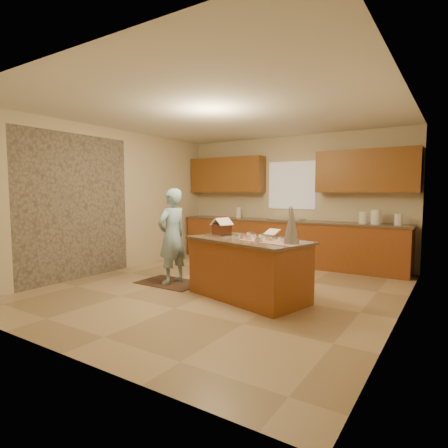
# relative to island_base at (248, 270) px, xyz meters

# --- Properties ---
(floor) EXTENTS (5.50, 5.50, 0.00)m
(floor) POSITION_rel_island_base_xyz_m (-0.57, 0.20, -0.41)
(floor) COLOR tan
(floor) RESTS_ON ground
(ceiling) EXTENTS (5.50, 5.50, 0.00)m
(ceiling) POSITION_rel_island_base_xyz_m (-0.57, 0.20, 2.29)
(ceiling) COLOR silver
(ceiling) RESTS_ON floor
(wall_back) EXTENTS (5.50, 5.50, 0.00)m
(wall_back) POSITION_rel_island_base_xyz_m (-0.57, 2.95, 0.94)
(wall_back) COLOR beige
(wall_back) RESTS_ON floor
(wall_front) EXTENTS (5.50, 5.50, 0.00)m
(wall_front) POSITION_rel_island_base_xyz_m (-0.57, -2.55, 0.94)
(wall_front) COLOR beige
(wall_front) RESTS_ON floor
(wall_left) EXTENTS (5.50, 5.50, 0.00)m
(wall_left) POSITION_rel_island_base_xyz_m (-3.07, 0.20, 0.94)
(wall_left) COLOR beige
(wall_left) RESTS_ON floor
(wall_right) EXTENTS (5.50, 5.50, 0.00)m
(wall_right) POSITION_rel_island_base_xyz_m (1.93, 0.20, 0.94)
(wall_right) COLOR beige
(wall_right) RESTS_ON floor
(stone_accent) EXTENTS (0.00, 2.50, 2.50)m
(stone_accent) POSITION_rel_island_base_xyz_m (-3.05, -0.60, 0.84)
(stone_accent) COLOR gray
(stone_accent) RESTS_ON wall_left
(window_curtain) EXTENTS (1.05, 0.03, 1.00)m
(window_curtain) POSITION_rel_island_base_xyz_m (-0.57, 2.92, 1.24)
(window_curtain) COLOR white
(window_curtain) RESTS_ON wall_back
(back_counter_base) EXTENTS (4.80, 0.60, 0.88)m
(back_counter_base) POSITION_rel_island_base_xyz_m (-0.57, 2.65, 0.03)
(back_counter_base) COLOR brown
(back_counter_base) RESTS_ON floor
(back_counter_top) EXTENTS (4.85, 0.63, 0.04)m
(back_counter_top) POSITION_rel_island_base_xyz_m (-0.57, 2.65, 0.49)
(back_counter_top) COLOR brown
(back_counter_top) RESTS_ON back_counter_base
(upper_cabinet_left) EXTENTS (1.85, 0.35, 0.80)m
(upper_cabinet_left) POSITION_rel_island_base_xyz_m (-2.12, 2.77, 1.49)
(upper_cabinet_left) COLOR brown
(upper_cabinet_left) RESTS_ON wall_back
(upper_cabinet_right) EXTENTS (1.85, 0.35, 0.80)m
(upper_cabinet_right) POSITION_rel_island_base_xyz_m (0.98, 2.77, 1.49)
(upper_cabinet_right) COLOR brown
(upper_cabinet_right) RESTS_ON wall_back
(sink) EXTENTS (0.70, 0.45, 0.12)m
(sink) POSITION_rel_island_base_xyz_m (-0.57, 2.65, 0.48)
(sink) COLOR silver
(sink) RESTS_ON back_counter_top
(faucet) EXTENTS (0.03, 0.03, 0.28)m
(faucet) POSITION_rel_island_base_xyz_m (-0.57, 2.83, 0.65)
(faucet) COLOR silver
(faucet) RESTS_ON back_counter_top
(island_base) EXTENTS (1.82, 1.23, 0.81)m
(island_base) POSITION_rel_island_base_xyz_m (0.00, 0.00, 0.00)
(island_base) COLOR brown
(island_base) RESTS_ON floor
(island_top) EXTENTS (1.91, 1.33, 0.04)m
(island_top) POSITION_rel_island_base_xyz_m (0.00, 0.00, 0.42)
(island_top) COLOR brown
(island_top) RESTS_ON island_base
(table_runner) EXTENTS (0.98, 0.56, 0.01)m
(table_runner) POSITION_rel_island_base_xyz_m (0.40, -0.11, 0.45)
(table_runner) COLOR #B0240C
(table_runner) RESTS_ON island_top
(baking_tray) EXTENTS (0.49, 0.41, 0.02)m
(baking_tray) POSITION_rel_island_base_xyz_m (-0.50, 0.09, 0.45)
(baking_tray) COLOR silver
(baking_tray) RESTS_ON island_top
(cookbook) EXTENTS (0.24, 0.21, 0.09)m
(cookbook) POSITION_rel_island_base_xyz_m (0.22, 0.30, 0.53)
(cookbook) COLOR white
(cookbook) RESTS_ON island_top
(tinsel_tree) EXTENTS (0.25, 0.25, 0.51)m
(tinsel_tree) POSITION_rel_island_base_xyz_m (0.71, -0.14, 0.70)
(tinsel_tree) COLOR silver
(tinsel_tree) RESTS_ON island_top
(rug) EXTENTS (1.05, 0.69, 0.01)m
(rug) POSITION_rel_island_base_xyz_m (-1.50, 0.05, -0.40)
(rug) COLOR black
(rug) RESTS_ON floor
(boy) EXTENTS (0.42, 0.60, 1.55)m
(boy) POSITION_rel_island_base_xyz_m (-1.45, 0.05, 0.38)
(boy) COLOR #8BB3C6
(boy) RESTS_ON rug
(canister_a) EXTENTS (0.16, 0.16, 0.22)m
(canister_a) POSITION_rel_island_base_xyz_m (0.98, 2.65, 0.62)
(canister_a) COLOR white
(canister_a) RESTS_ON back_counter_top
(canister_b) EXTENTS (0.18, 0.18, 0.26)m
(canister_b) POSITION_rel_island_base_xyz_m (1.20, 2.65, 0.64)
(canister_b) COLOR white
(canister_b) RESTS_ON back_counter_top
(canister_c) EXTENTS (0.14, 0.14, 0.20)m
(canister_c) POSITION_rel_island_base_xyz_m (1.58, 2.65, 0.61)
(canister_c) COLOR white
(canister_c) RESTS_ON back_counter_top
(paper_towel) EXTENTS (0.11, 0.11, 0.24)m
(paper_towel) POSITION_rel_island_base_xyz_m (-1.73, 2.65, 0.63)
(paper_towel) COLOR white
(paper_towel) RESTS_ON back_counter_top
(gingerbread_house) EXTENTS (0.31, 0.32, 0.26)m
(gingerbread_house) POSITION_rel_island_base_xyz_m (-0.50, 0.09, 0.56)
(gingerbread_house) COLOR #5D2618
(gingerbread_house) RESTS_ON baking_tray
(candy_bowls) EXTENTS (0.75, 0.64, 0.05)m
(candy_bowls) POSITION_rel_island_base_xyz_m (0.11, 0.05, 0.47)
(candy_bowls) COLOR #22955C
(candy_bowls) RESTS_ON island_top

